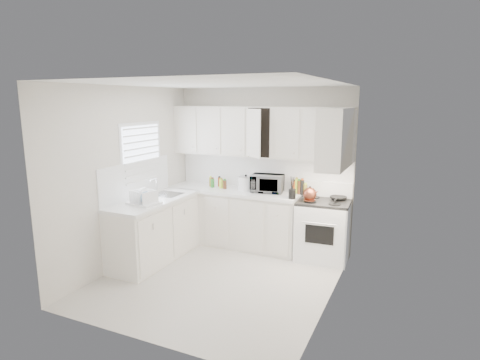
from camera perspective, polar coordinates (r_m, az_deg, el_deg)
The scene contains 34 objects.
floor at distance 5.64m, azimuth -3.04°, elevation -13.87°, with size 3.20×3.20×0.00m, color beige.
ceiling at distance 5.10m, azimuth -3.36°, elevation 13.58°, with size 3.20×3.20×0.00m, color white.
wall_back at distance 6.65m, azimuth 3.22°, elevation 1.81°, with size 3.00×3.00×0.00m, color silver.
wall_front at distance 3.92m, azimuth -14.16°, elevation -5.31°, with size 3.00×3.00×0.00m, color silver.
wall_left at distance 6.05m, azimuth -15.88°, elevation 0.44°, with size 3.20×3.20×0.00m, color silver.
wall_right at distance 4.73m, azimuth 13.15°, elevation -2.41°, with size 3.20×3.20×0.00m, color silver.
window_blinds at distance 6.26m, azimuth -13.80°, elevation 3.22°, with size 0.06×0.96×1.06m, color white, non-canonical shape.
lower_cabinets_back at distance 6.73m, azimuth -0.91°, elevation -5.50°, with size 2.22×0.60×0.90m, color silver, non-canonical shape.
lower_cabinets_left at distance 6.23m, azimuth -12.14°, elevation -7.16°, with size 0.60×1.60×0.90m, color silver, non-canonical shape.
countertop_back at distance 6.60m, azimuth -0.96°, elevation -1.57°, with size 2.24×0.64×0.05m, color white.
countertop_left at distance 6.09m, azimuth -12.24°, elevation -2.93°, with size 0.64×1.62×0.05m, color white.
backsplash_back at distance 6.65m, azimuth 3.18°, elevation 1.16°, with size 2.98×0.02×0.55m, color white.
backsplash_left at distance 6.21m, azimuth -14.58°, elevation 0.07°, with size 0.02×1.60×0.55m, color white.
upper_cabinets_back at distance 6.47m, azimuth 2.71°, elevation 3.34°, with size 3.00×0.33×0.80m, color silver, non-canonical shape.
upper_cabinets_right at distance 5.51m, azimuth 13.28°, elevation 1.64°, with size 0.33×0.90×0.80m, color silver, non-canonical shape.
sink at distance 6.33m, azimuth -10.42°, elevation -0.96°, with size 0.42×0.38×0.30m, color gray, non-canonical shape.
stove at distance 6.19m, azimuth 11.80°, elevation -5.91°, with size 0.76×0.63×1.17m, color white, non-canonical shape.
tea_kettle at distance 5.96m, azimuth 9.95°, elevation -1.86°, with size 0.25×0.21×0.23m, color maroon, non-canonical shape.
frying_pan at distance 6.21m, azimuth 13.89°, elevation -2.35°, with size 0.25×0.43×0.04m, color black, non-canonical shape.
microwave at distance 6.39m, azimuth 3.91°, elevation -0.22°, with size 0.50×0.28×0.34m, color gray.
rice_cooker at distance 6.52m, azimuth 0.84°, elevation -0.34°, with size 0.26×0.26×0.26m, color white, non-canonical shape.
paper_towel at distance 6.62m, azimuth 2.41°, elevation -0.11°, with size 0.12×0.12×0.27m, color white.
utensil_crock at distance 5.99m, azimuth 7.48°, elevation -1.04°, with size 0.12×0.12×0.35m, color black, non-canonical shape.
dish_rack at distance 5.80m, azimuth -13.63°, elevation -2.26°, with size 0.43×0.32×0.23m, color white, non-canonical shape.
spice_left_0 at distance 6.89m, azimuth -3.95°, elevation -0.27°, with size 0.06×0.06×0.13m, color olive.
spice_left_1 at distance 6.78m, azimuth -3.75°, elevation -0.46°, with size 0.06×0.06×0.13m, color #287A29.
spice_left_2 at distance 6.82m, azimuth -2.84°, elevation -0.37°, with size 0.06×0.06×0.13m, color #B44718.
spice_left_3 at distance 6.71m, azimuth -2.62°, elevation -0.57°, with size 0.06×0.06×0.13m, color #D0F439.
spice_left_4 at distance 6.76m, azimuth -1.71°, elevation -0.48°, with size 0.06×0.06×0.13m, color #5B321A.
sauce_right_0 at distance 6.38m, azimuth 7.59°, elevation -1.01°, with size 0.06×0.06×0.19m, color #B44718.
sauce_right_1 at distance 6.31m, azimuth 7.91°, elevation -1.16°, with size 0.06×0.06×0.19m, color #D0F439.
sauce_right_2 at distance 6.35m, azimuth 8.54°, elevation -1.09°, with size 0.06×0.06×0.19m, color #5B321A.
sauce_right_3 at distance 6.28m, azimuth 8.87°, elevation -1.25°, with size 0.06×0.06×0.19m, color black.
sauce_right_4 at distance 6.32m, azimuth 9.50°, elevation -1.18°, with size 0.06×0.06×0.19m, color olive.
Camera 1 is at (2.38, -4.51, 2.40)m, focal length 29.86 mm.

